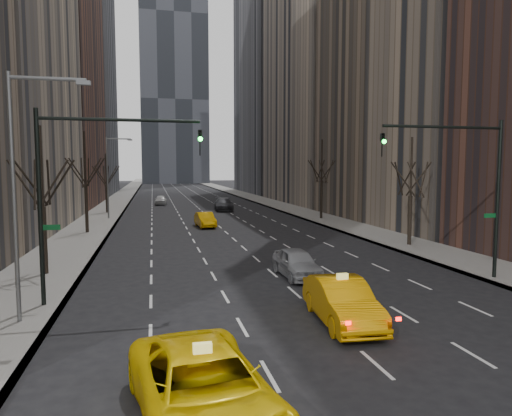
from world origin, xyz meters
TOP-DOWN VIEW (x-y plane):
  - sidewalk_left at (-12.25, 70.00)m, footprint 4.50×320.00m
  - sidewalk_right at (12.25, 70.00)m, footprint 4.50×320.00m
  - bld_left_far at (-21.50, 66.00)m, footprint 14.00×28.00m
  - bld_left_deep at (-21.50, 96.00)m, footprint 14.00×30.00m
  - bld_right_far at (21.50, 64.00)m, footprint 14.00×28.00m
  - bld_right_deep at (21.50, 95.00)m, footprint 14.00×30.00m
  - tower_far at (2.00, 170.00)m, footprint 24.00×24.00m
  - tree_lw_b at (-12.00, 18.00)m, footprint 3.36×3.50m
  - tree_lw_c at (-12.00, 34.00)m, footprint 3.36×3.50m
  - tree_lw_d at (-12.00, 52.00)m, footprint 3.36×3.50m
  - tree_rw_b at (12.00, 22.00)m, footprint 3.36×3.50m
  - tree_rw_c at (12.00, 40.00)m, footprint 3.36×3.50m
  - traffic_mast_left at (-9.11, 12.00)m, footprint 6.69×0.39m
  - traffic_mast_right at (9.11, 12.00)m, footprint 6.69×0.39m
  - streetlight_near at (-10.84, 10.00)m, footprint 2.83×0.22m
  - streetlight_far at (-10.84, 45.00)m, footprint 2.83×0.22m
  - taxi_suv at (-5.29, 1.89)m, footprint 3.64×6.47m
  - taxi_sedan at (0.46, 7.62)m, footprint 2.11×5.14m
  - silver_sedan_ahead at (1.05, 14.90)m, footprint 1.85×4.45m
  - far_taxi at (-1.41, 36.33)m, footprint 1.84×4.44m
  - far_suv_grey at (2.95, 52.85)m, footprint 2.84×5.99m
  - far_car_white at (-5.15, 64.67)m, footprint 2.06×4.45m

SIDE VIEW (x-z plane):
  - sidewalk_left at x=-12.25m, z-range 0.00..0.15m
  - sidewalk_right at x=12.25m, z-range 0.00..0.15m
  - far_taxi at x=-1.41m, z-range 0.00..1.43m
  - far_car_white at x=-5.15m, z-range 0.00..1.47m
  - silver_sedan_ahead at x=1.05m, z-range 0.00..1.51m
  - taxi_sedan at x=0.46m, z-range 0.00..1.66m
  - far_suv_grey at x=2.95m, z-range 0.00..1.69m
  - taxi_suv at x=-5.29m, z-range 0.00..1.71m
  - tree_lw_d at x=-12.00m, z-range -0.12..7.24m
  - tree_lw_b at x=-12.00m, z-range -0.19..7.63m
  - tree_rw_b at x=12.00m, z-range -0.19..7.63m
  - tree_lw_c at x=-12.00m, z-range -0.33..8.41m
  - tree_rw_c at x=12.00m, z-range -0.33..8.41m
  - traffic_mast_left at x=-9.11m, z-range 1.49..9.49m
  - traffic_mast_right at x=9.11m, z-range 1.49..9.49m
  - streetlight_near at x=-10.84m, z-range 1.12..10.12m
  - streetlight_far at x=-10.84m, z-range 1.12..10.12m
  - bld_left_far at x=-21.50m, z-range 0.00..44.00m
  - bld_right_far at x=21.50m, z-range 0.00..50.00m
  - bld_right_deep at x=21.50m, z-range 0.00..58.00m
  - bld_left_deep at x=-21.50m, z-range 0.00..60.00m
  - tower_far at x=2.00m, z-range 0.00..120.00m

